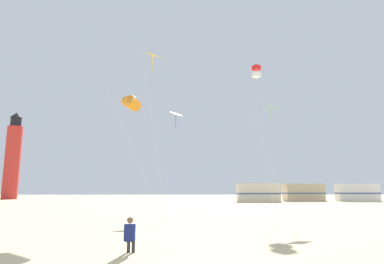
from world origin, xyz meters
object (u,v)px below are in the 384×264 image
kite_box_scarlet (256,72)px  rv_van_cream (258,193)px  rv_van_tan (304,192)px  kite_diamond_gold (153,62)px  kite_diamond_lime (271,110)px  kite_flyer_standing (130,234)px  kite_diamond_blue (175,118)px  kite_tube_orange (131,103)px  lighthouse_distant (13,158)px  rv_van_white (357,192)px

kite_box_scarlet → rv_van_cream: (4.83, 21.40, -11.57)m
rv_van_tan → kite_box_scarlet: bearing=-122.9°
kite_box_scarlet → kite_diamond_gold: kite_box_scarlet is taller
rv_van_cream → kite_diamond_gold: bearing=-113.5°
kite_diamond_lime → kite_diamond_gold: kite_diamond_gold is taller
kite_flyer_standing → rv_van_cream: (13.57, 39.64, 0.78)m
kite_diamond_blue → kite_diamond_gold: 7.02m
kite_tube_orange → lighthouse_distant: 52.67m
kite_box_scarlet → kite_diamond_lime: bearing=-93.2°
lighthouse_distant → rv_van_cream: bearing=-16.8°
rv_van_white → kite_box_scarlet: bearing=-128.8°
kite_diamond_blue → lighthouse_distant: 48.04m
kite_box_scarlet → rv_van_white: (21.49, 23.51, -11.57)m
rv_van_tan → kite_diamond_gold: bearing=-129.7°
rv_van_tan → kite_tube_orange: bearing=-129.8°
kite_tube_orange → lighthouse_distant: size_ratio=0.48×
kite_box_scarlet → kite_diamond_gold: bearing=-140.9°
kite_diamond_blue → rv_van_cream: kite_diamond_blue is taller
kite_diamond_lime → lighthouse_distant: bearing=134.5°
kite_diamond_gold → rv_van_cream: bearing=64.1°
kite_tube_orange → rv_van_tan: 40.99m
kite_tube_orange → kite_diamond_gold: 3.93m
kite_tube_orange → kite_diamond_gold: kite_diamond_gold is taller
kite_flyer_standing → rv_van_tan: bearing=-116.3°
kite_tube_orange → kite_diamond_lime: (10.03, 3.73, 0.48)m
kite_tube_orange → rv_van_tan: kite_tube_orange is taller
kite_flyer_standing → rv_van_tan: (21.70, 42.46, 0.78)m
kite_box_scarlet → rv_van_tan: 29.81m
kite_tube_orange → kite_box_scarlet: size_ratio=0.60×
kite_box_scarlet → kite_diamond_lime: (-0.30, -5.25, -5.04)m
kite_box_scarlet → rv_van_tan: size_ratio=2.05×
rv_van_white → lighthouse_distant: bearing=173.1°
kite_diamond_blue → kite_diamond_gold: (-1.47, -6.34, 2.63)m
kite_flyer_standing → kite_tube_orange: (-1.58, 9.26, 6.83)m
kite_diamond_gold → rv_van_white: bearing=45.3°
kite_flyer_standing → kite_diamond_gold: bearing=-87.2°
rv_van_tan → rv_van_white: bearing=-9.5°
kite_diamond_gold → rv_van_cream: (13.97, 28.82, -9.46)m
kite_box_scarlet → rv_van_tan: bearing=61.9°
lighthouse_distant → rv_van_tan: size_ratio=2.54×
kite_diamond_lime → rv_van_cream: (5.12, 26.65, -6.53)m
kite_diamond_gold → rv_van_white: kite_diamond_gold is taller
kite_diamond_blue → kite_box_scarlet: bearing=8.0°
kite_flyer_standing → rv_van_cream: 41.91m
kite_tube_orange → rv_van_cream: bearing=63.5°
kite_tube_orange → kite_box_scarlet: (10.33, 8.97, 5.52)m
kite_box_scarlet → rv_van_white: kite_box_scarlet is taller
lighthouse_distant → rv_van_white: (61.11, -11.28, -6.45)m
kite_flyer_standing → kite_diamond_gold: 14.90m
kite_diamond_lime → kite_diamond_gold: bearing=-166.2°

